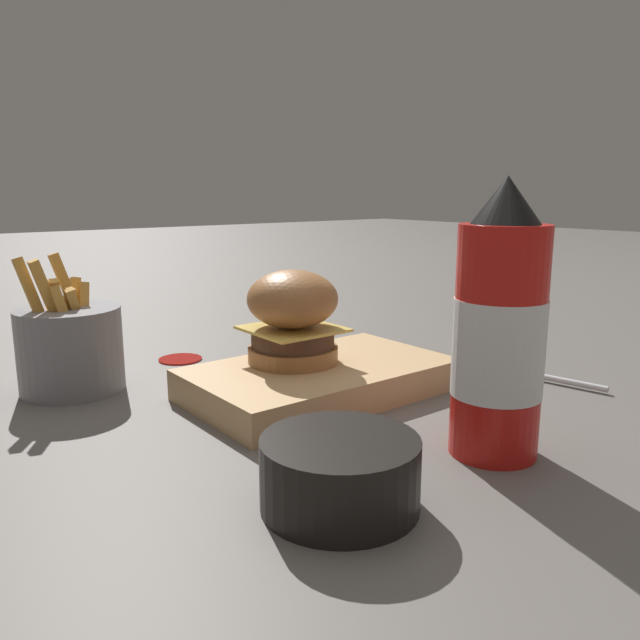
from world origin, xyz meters
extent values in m
plane|color=#5B5651|center=(0.00, 0.00, 0.00)|extent=(6.00, 6.00, 0.00)
cube|color=tan|center=(0.01, 0.03, 0.02)|extent=(0.28, 0.17, 0.03)
cylinder|color=#9E6638|center=(0.02, 0.00, 0.04)|extent=(0.10, 0.10, 0.02)
cylinder|color=#4C3323|center=(0.02, 0.00, 0.06)|extent=(0.09, 0.09, 0.02)
cube|color=#EAC656|center=(0.02, 0.00, 0.07)|extent=(0.10, 0.10, 0.00)
ellipsoid|color=#9E6638|center=(0.02, 0.00, 0.11)|extent=(0.10, 0.10, 0.06)
cylinder|color=red|center=(-0.01, 0.24, 0.10)|extent=(0.07, 0.07, 0.20)
cylinder|color=silver|center=(-0.01, 0.24, 0.09)|extent=(0.08, 0.08, 0.08)
cone|color=black|center=(-0.01, 0.24, 0.21)|extent=(0.06, 0.06, 0.04)
cylinder|color=slate|center=(0.22, -0.16, 0.05)|extent=(0.11, 0.11, 0.09)
cube|color=gold|center=(0.22, -0.16, 0.09)|extent=(0.02, 0.02, 0.06)
cube|color=gold|center=(0.22, -0.14, 0.09)|extent=(0.02, 0.02, 0.07)
cube|color=gold|center=(0.20, -0.18, 0.09)|extent=(0.02, 0.03, 0.07)
cube|color=gold|center=(0.23, -0.16, 0.09)|extent=(0.01, 0.03, 0.07)
cube|color=gold|center=(0.20, -0.16, 0.09)|extent=(0.02, 0.02, 0.07)
cube|color=gold|center=(0.24, -0.15, 0.10)|extent=(0.04, 0.02, 0.09)
cube|color=gold|center=(0.21, -0.17, 0.11)|extent=(0.04, 0.02, 0.10)
cube|color=gold|center=(0.25, -0.16, 0.11)|extent=(0.03, 0.02, 0.10)
cube|color=gold|center=(0.21, -0.15, 0.09)|extent=(0.03, 0.03, 0.06)
cylinder|color=black|center=(0.15, 0.23, 0.03)|extent=(0.11, 0.11, 0.05)
cylinder|color=#CC4C33|center=(0.15, 0.23, 0.05)|extent=(0.09, 0.09, 0.01)
cylinder|color=silver|center=(-0.23, 0.17, 0.01)|extent=(0.03, 0.11, 0.01)
ellipsoid|color=silver|center=(-0.22, 0.09, 0.01)|extent=(0.04, 0.05, 0.01)
cylinder|color=#9E140F|center=(0.07, -0.20, 0.00)|extent=(0.06, 0.06, 0.00)
camera|label=1|loc=(0.41, 0.55, 0.22)|focal=35.00mm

